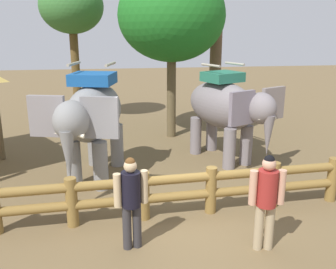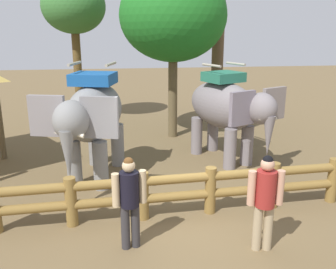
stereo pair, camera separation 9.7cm
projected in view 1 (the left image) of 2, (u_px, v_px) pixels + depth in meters
ground_plane at (179, 219)px, 7.95m from camera, size 60.00×60.00×0.00m
log_fence at (178, 190)px, 7.94m from camera, size 7.59×0.64×1.05m
elephant_near_left at (92, 116)px, 9.56m from camera, size 2.35×3.67×3.07m
elephant_center at (226, 108)px, 10.96m from camera, size 2.60×3.45×2.92m
tourist_woman_in_black at (131, 197)px, 6.64m from camera, size 0.62×0.40×1.77m
tourist_man_in_blue at (267, 196)px, 6.60m from camera, size 0.64×0.39×1.82m
tree_far_left at (72, 8)px, 14.63m from camera, size 2.51×2.51×5.78m
tree_back_center at (172, 16)px, 12.75m from camera, size 3.69×3.69×5.87m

